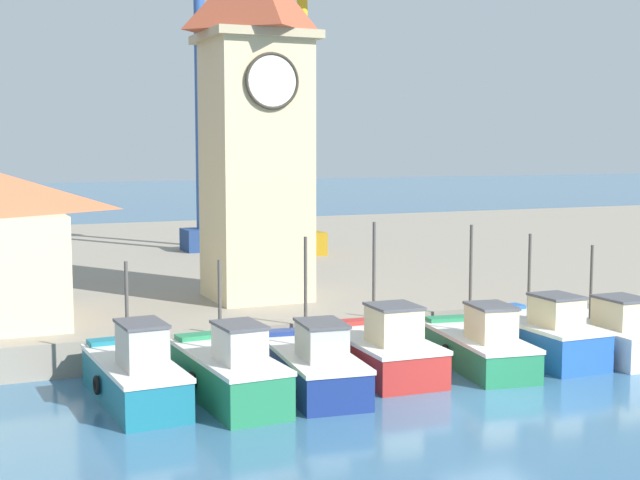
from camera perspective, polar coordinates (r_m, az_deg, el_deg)
name	(u,v)px	position (r m, az deg, el deg)	size (l,w,h in m)	color
ground_plane	(494,400)	(24.66, 11.11, -9.99)	(300.00, 300.00, 0.00)	#386689
quay_wharf	(210,261)	(48.61, -7.06, -1.36)	(120.00, 40.00, 1.06)	gray
fishing_boat_far_left	(135,375)	(24.18, -11.76, -8.44)	(2.02, 5.17, 3.70)	#196B7F
fishing_boat_left_outer	(229,372)	(24.01, -5.84, -8.41)	(2.01, 5.06, 3.72)	#237A4C
fishing_boat_left_inner	(313,365)	(24.94, -0.46, -8.00)	(2.42, 5.36, 4.22)	navy
fishing_boat_mid_left	(383,350)	(26.63, 4.03, -7.03)	(2.37, 4.84, 4.50)	#AD2823
fishing_boat_center	(479,345)	(27.80, 10.15, -6.66)	(2.57, 5.21, 4.34)	#237A4C
fishing_boat_mid_right	(540,335)	(29.27, 13.91, -5.94)	(2.09, 4.76, 3.96)	#2356A8
fishing_boat_right_inner	(604,334)	(30.52, 17.71, -5.73)	(2.28, 5.10, 3.51)	silver
clock_tower	(255,117)	(33.16, -4.15, 7.84)	(3.91, 3.91, 14.37)	beige
port_crane_near	(198,103)	(49.00, -7.79, 8.70)	(2.00, 10.22, 19.90)	navy
port_crane_far	(300,131)	(46.62, -1.26, 6.97)	(4.73, 7.23, 16.77)	#976E11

